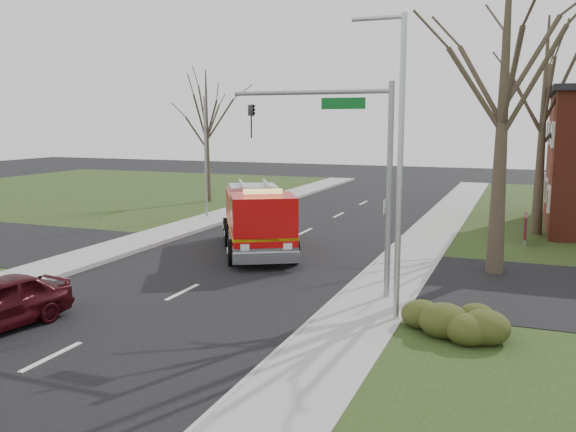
% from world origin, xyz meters
% --- Properties ---
extents(ground, '(120.00, 120.00, 0.00)m').
position_xyz_m(ground, '(0.00, 0.00, 0.00)').
color(ground, black).
rests_on(ground, ground).
extents(sidewalk_right, '(2.40, 80.00, 0.15)m').
position_xyz_m(sidewalk_right, '(6.20, 0.00, 0.07)').
color(sidewalk_right, gray).
rests_on(sidewalk_right, ground).
extents(sidewalk_left, '(2.40, 80.00, 0.15)m').
position_xyz_m(sidewalk_left, '(-6.20, 0.00, 0.07)').
color(sidewalk_left, gray).
rests_on(sidewalk_left, ground).
extents(health_center_sign, '(0.12, 2.00, 1.40)m').
position_xyz_m(health_center_sign, '(10.50, 12.50, 0.88)').
color(health_center_sign, '#4C111B').
rests_on(health_center_sign, ground).
extents(hedge_corner, '(2.80, 2.00, 0.90)m').
position_xyz_m(hedge_corner, '(9.00, -1.00, 0.58)').
color(hedge_corner, '#2D3613').
rests_on(hedge_corner, lawn_right).
extents(bare_tree_near, '(6.00, 6.00, 12.00)m').
position_xyz_m(bare_tree_near, '(9.50, 6.00, 7.41)').
color(bare_tree_near, '#342B1F').
rests_on(bare_tree_near, ground).
extents(bare_tree_far, '(5.25, 5.25, 10.50)m').
position_xyz_m(bare_tree_far, '(11.00, 15.00, 6.49)').
color(bare_tree_far, '#342B1F').
rests_on(bare_tree_far, ground).
extents(bare_tree_left, '(4.50, 4.50, 9.00)m').
position_xyz_m(bare_tree_left, '(-10.00, 20.00, 5.56)').
color(bare_tree_left, '#342B1F').
rests_on(bare_tree_left, ground).
extents(traffic_signal_mast, '(5.29, 0.18, 6.80)m').
position_xyz_m(traffic_signal_mast, '(5.21, 1.50, 4.71)').
color(traffic_signal_mast, gray).
rests_on(traffic_signal_mast, ground).
extents(streetlight_pole, '(1.48, 0.16, 8.40)m').
position_xyz_m(streetlight_pole, '(7.14, -0.50, 4.55)').
color(streetlight_pole, '#B7BABF').
rests_on(streetlight_pole, ground).
extents(utility_pole_far, '(0.14, 0.14, 7.00)m').
position_xyz_m(utility_pole_far, '(-6.80, 14.00, 3.50)').
color(utility_pole_far, gray).
rests_on(utility_pole_far, ground).
extents(fire_engine, '(5.78, 7.67, 2.98)m').
position_xyz_m(fire_engine, '(-0.29, 6.77, 1.35)').
color(fire_engine, '#B90809').
rests_on(fire_engine, ground).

